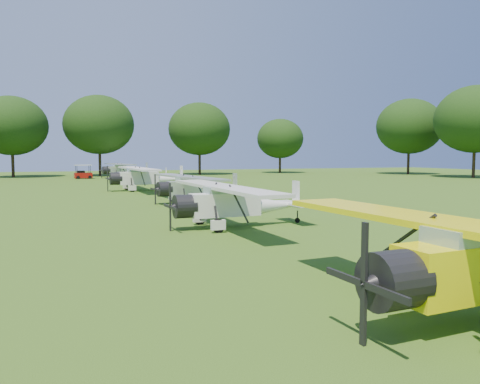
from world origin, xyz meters
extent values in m
plane|color=#294812|center=(0.00, 0.00, 0.00)|extent=(160.00, 160.00, 0.00)
cylinder|color=#301C12|center=(49.43, 31.44, 2.50)|extent=(0.44, 0.44, 4.99)
ellipsoid|color=black|center=(49.43, 31.44, 8.60)|extent=(11.65, 11.65, 9.90)
cylinder|color=#301C12|center=(48.89, 44.97, 2.41)|extent=(0.44, 0.44, 4.81)
ellipsoid|color=black|center=(48.89, 44.97, 8.29)|extent=(11.23, 11.23, 9.55)
cylinder|color=#301C12|center=(30.33, 58.05, 1.85)|extent=(0.44, 0.44, 3.70)
ellipsoid|color=black|center=(30.33, 58.05, 6.37)|extent=(8.63, 8.63, 7.34)
cylinder|color=#301C12|center=(14.28, 56.21, 2.25)|extent=(0.44, 0.44, 4.51)
ellipsoid|color=black|center=(14.28, 56.21, 7.77)|extent=(10.52, 10.52, 8.94)
cylinder|color=#301C12|center=(-2.12, 56.74, 2.37)|extent=(0.44, 0.44, 4.74)
ellipsoid|color=black|center=(-2.12, 56.74, 8.16)|extent=(11.05, 11.05, 9.39)
cylinder|color=#301C12|center=(-14.75, 56.54, 2.24)|extent=(0.44, 0.44, 4.49)
ellipsoid|color=black|center=(-14.75, 56.54, 7.73)|extent=(10.47, 10.47, 8.90)
cube|color=yellow|center=(0.58, -14.39, 1.12)|extent=(3.48, 1.24, 1.12)
cube|color=#8CA5B2|center=(0.47, -14.40, 1.71)|extent=(1.77, 1.10, 0.59)
cylinder|color=black|center=(-1.45, -14.53, 1.12)|extent=(1.04, 1.18, 1.11)
cube|color=black|center=(-2.14, -14.58, 1.12)|extent=(0.07, 0.13, 2.25)
cube|color=yellow|center=(0.47, -14.40, 1.98)|extent=(2.31, 11.42, 0.15)
cylinder|color=black|center=(-0.37, -13.12, 0.32)|extent=(0.65, 0.21, 0.64)
cube|color=white|center=(-0.15, -0.74, 1.09)|extent=(3.36, 1.15, 1.09)
cone|color=white|center=(2.64, -0.60, 0.93)|extent=(2.94, 1.08, 0.93)
cube|color=#8CA5B2|center=(-0.26, -0.75, 1.66)|extent=(1.70, 1.04, 0.57)
cylinder|color=black|center=(-2.12, -0.84, 1.09)|extent=(0.99, 1.12, 1.08)
cube|color=black|center=(-2.79, -0.88, 1.09)|extent=(0.07, 0.13, 2.17)
cube|color=white|center=(-0.26, -0.75, 1.91)|extent=(2.06, 11.03, 0.14)
cube|color=white|center=(3.67, -0.55, 1.45)|extent=(0.13, 0.57, 1.35)
cube|color=white|center=(3.57, -0.55, 0.98)|extent=(1.03, 2.94, 0.09)
cylinder|color=black|center=(-0.91, -2.08, 0.31)|extent=(0.63, 0.20, 0.62)
cylinder|color=black|center=(-1.05, 0.51, 0.31)|extent=(0.63, 0.20, 0.62)
cylinder|color=black|center=(3.77, -0.54, 0.12)|extent=(0.25, 0.10, 0.25)
cube|color=silver|center=(1.06, 10.86, 1.04)|extent=(3.28, 1.40, 1.04)
cone|color=silver|center=(3.71, 11.25, 0.89)|extent=(2.88, 1.29, 0.89)
cube|color=#8CA5B2|center=(0.96, 10.84, 1.59)|extent=(1.71, 1.14, 0.55)
cylinder|color=black|center=(-0.81, 10.58, 1.04)|extent=(1.04, 1.15, 1.03)
cube|color=black|center=(-1.45, 10.49, 1.04)|extent=(0.08, 0.13, 2.09)
cube|color=silver|center=(0.96, 10.84, 1.84)|extent=(2.97, 10.63, 0.14)
cube|color=silver|center=(4.69, 11.40, 1.39)|extent=(0.18, 0.55, 1.29)
cube|color=silver|center=(4.59, 11.38, 0.94)|extent=(1.24, 2.87, 0.09)
cylinder|color=black|center=(0.45, 9.51, 0.30)|extent=(0.61, 0.24, 0.60)
cylinder|color=black|center=(0.09, 11.97, 0.30)|extent=(0.61, 0.24, 0.60)
cylinder|color=black|center=(4.79, 11.41, 0.12)|extent=(0.25, 0.11, 0.24)
cube|color=white|center=(-0.71, 23.49, 1.19)|extent=(3.69, 1.29, 1.19)
cone|color=white|center=(2.35, 23.67, 1.02)|extent=(3.23, 1.21, 1.02)
cube|color=#8CA5B2|center=(-0.82, 23.48, 1.82)|extent=(1.88, 1.15, 0.62)
cylinder|color=black|center=(-2.86, 23.36, 1.19)|extent=(1.09, 1.24, 1.18)
cube|color=black|center=(-3.60, 23.31, 1.19)|extent=(0.08, 0.14, 2.38)
cube|color=white|center=(-0.82, 23.48, 2.10)|extent=(2.37, 12.11, 0.16)
cube|color=white|center=(3.49, 23.74, 1.59)|extent=(0.15, 0.63, 1.48)
cube|color=white|center=(3.37, 23.73, 1.08)|extent=(1.15, 3.23, 0.10)
cylinder|color=black|center=(-1.53, 22.02, 0.34)|extent=(0.69, 0.22, 0.68)
cylinder|color=black|center=(-1.70, 24.85, 0.34)|extent=(0.69, 0.22, 0.68)
cylinder|color=black|center=(3.60, 23.75, 0.14)|extent=(0.28, 0.11, 0.27)
cube|color=white|center=(1.12, 36.05, 0.92)|extent=(2.89, 1.20, 0.92)
cone|color=white|center=(3.47, 35.74, 0.79)|extent=(2.54, 1.11, 0.79)
cube|color=#8CA5B2|center=(1.04, 36.06, 1.40)|extent=(1.50, 0.99, 0.48)
cylinder|color=black|center=(-0.53, 36.28, 0.92)|extent=(0.90, 1.01, 0.91)
cube|color=black|center=(-1.09, 36.35, 0.92)|extent=(0.07, 0.11, 1.84)
cube|color=white|center=(1.04, 36.06, 1.62)|extent=(2.50, 9.37, 0.12)
cube|color=white|center=(4.34, 35.62, 1.23)|extent=(0.15, 0.49, 1.14)
cube|color=white|center=(4.25, 35.63, 0.83)|extent=(1.07, 2.53, 0.08)
cylinder|color=black|center=(0.28, 35.06, 0.26)|extent=(0.54, 0.21, 0.53)
cylinder|color=black|center=(0.58, 37.23, 0.26)|extent=(0.54, 0.21, 0.53)
cylinder|color=black|center=(4.42, 35.61, 0.11)|extent=(0.22, 0.10, 0.21)
cube|color=silver|center=(0.24, 49.08, 1.14)|extent=(3.59, 1.59, 1.14)
cone|color=silver|center=(3.13, 49.56, 0.98)|extent=(3.15, 1.46, 0.98)
cube|color=#8CA5B2|center=(0.14, 49.06, 1.73)|extent=(1.87, 1.27, 0.60)
cylinder|color=black|center=(-1.79, 48.74, 1.14)|extent=(1.15, 1.27, 1.13)
cube|color=black|center=(-2.48, 48.63, 1.14)|extent=(0.09, 0.14, 2.28)
cube|color=silver|center=(0.14, 49.06, 2.00)|extent=(3.44, 11.59, 0.15)
cube|color=silver|center=(4.20, 49.74, 1.52)|extent=(0.21, 0.61, 1.41)
cube|color=silver|center=(4.09, 49.72, 1.03)|extent=(1.41, 3.14, 0.10)
cylinder|color=black|center=(-0.39, 47.60, 0.33)|extent=(0.67, 0.28, 0.65)
cylinder|color=black|center=(-0.83, 50.28, 0.33)|extent=(0.67, 0.28, 0.65)
cylinder|color=black|center=(4.31, 49.76, 0.13)|extent=(0.27, 0.13, 0.26)
cube|color=#9D120B|center=(-4.98, 48.18, 0.48)|extent=(2.48, 1.57, 0.74)
cube|color=black|center=(-5.30, 48.14, 0.90)|extent=(1.10, 1.28, 0.48)
cube|color=white|center=(-4.98, 48.18, 1.93)|extent=(2.39, 1.66, 0.08)
cylinder|color=black|center=(-5.68, 47.42, 0.23)|extent=(0.48, 0.21, 0.47)
cylinder|color=black|center=(-5.86, 48.73, 0.23)|extent=(0.48, 0.21, 0.47)
cylinder|color=black|center=(-4.11, 47.64, 0.23)|extent=(0.48, 0.21, 0.47)
cylinder|color=black|center=(-4.28, 48.94, 0.23)|extent=(0.48, 0.21, 0.47)
camera|label=1|loc=(-7.08, -21.51, 3.45)|focal=35.00mm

